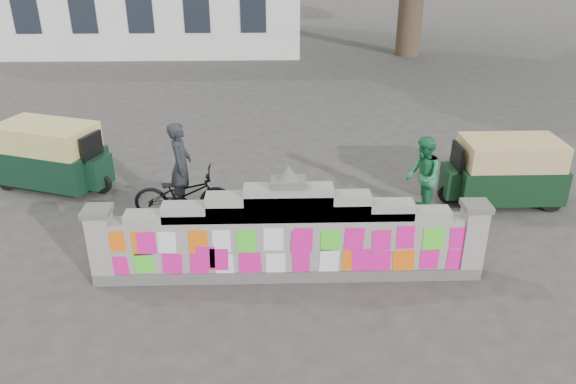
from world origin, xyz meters
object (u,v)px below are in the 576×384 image
cyclist_bike (183,194)px  rickshaw_right (505,170)px  rickshaw_left (52,155)px  cyclist_rider (182,177)px  pedestrian (423,176)px

cyclist_bike → rickshaw_right: size_ratio=0.78×
rickshaw_right → cyclist_bike: bearing=4.5°
rickshaw_left → rickshaw_right: rickshaw_left is taller
rickshaw_right → cyclist_rider: bearing=4.5°
cyclist_bike → rickshaw_right: bearing=-85.3°
cyclist_bike → pedestrian: bearing=-89.4°
pedestrian → rickshaw_left: size_ratio=0.60×
pedestrian → rickshaw_left: pedestrian is taller
rickshaw_right → pedestrian: bearing=14.7°
pedestrian → rickshaw_left: 8.04m
cyclist_rider → pedestrian: cyclist_rider is taller
pedestrian → rickshaw_right: pedestrian is taller
cyclist_rider → rickshaw_left: 3.50m
cyclist_bike → cyclist_rider: (0.00, 0.00, 0.36)m
rickshaw_left → pedestrian: bearing=8.8°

